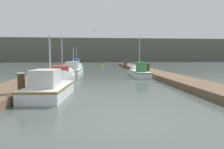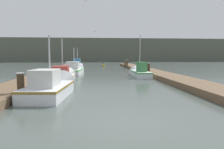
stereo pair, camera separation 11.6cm
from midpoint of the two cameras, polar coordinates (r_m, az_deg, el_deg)
The scene contains 15 objects.
ground_plane at distance 6.10m, azimuth 4.14°, elevation -14.37°, with size 200.00×200.00×0.00m.
dock_left at distance 22.20m, azimuth -17.17°, elevation 0.39°, with size 2.23×40.00×0.38m.
dock_right at distance 22.67m, azimuth 11.14°, elevation 0.63°, with size 2.23×40.00×0.38m.
distant_shore_ridge at distance 72.92m, azimuth -4.70°, elevation 6.86°, with size 120.00×16.00×7.67m.
fishing_boat_0 at distance 10.97m, azimuth -16.88°, elevation -3.34°, with size 2.14×4.74×3.64m.
fishing_boat_1 at distance 16.36m, azimuth -13.96°, elevation -0.67°, with size 1.83×5.75×3.88m.
fishing_boat_2 at distance 19.96m, azimuth 7.51°, elevation 0.69°, with size 1.47×5.23×4.38m.
fishing_boat_3 at distance 23.50m, azimuth -10.94°, elevation 1.35°, with size 2.01×5.85×3.45m.
fishing_boat_4 at distance 28.74m, azimuth -10.14°, elevation 2.25°, with size 1.42×4.93×3.38m.
mooring_piling_0 at distance 34.70m, azimuth 3.35°, elevation 2.95°, with size 0.31×0.31×1.07m.
mooring_piling_1 at distance 33.32m, azimuth 3.96°, elevation 3.11°, with size 0.36×0.36×1.38m.
mooring_piling_2 at distance 20.02m, azimuth 10.10°, elevation 1.40°, with size 0.32×0.32×1.33m.
mooring_piling_3 at distance 10.03m, azimuth -24.76°, elevation -3.18°, with size 0.36×0.36×1.28m.
channel_buoy at distance 37.60m, azimuth -2.84°, elevation 2.54°, with size 0.47×0.47×0.97m.
seagull_lead at distance 19.82m, azimuth -5.43°, elevation 12.24°, with size 0.51×0.42×0.12m.
Camera 1 is at (-1.02, -5.65, 2.07)m, focal length 32.00 mm.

